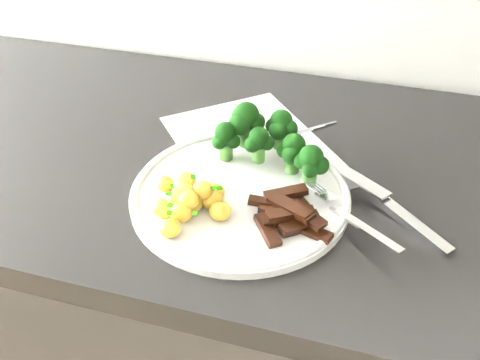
{
  "coord_description": "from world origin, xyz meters",
  "views": [
    {
      "loc": [
        0.08,
        1.05,
        1.35
      ],
      "look_at": [
        -0.08,
        1.59,
        0.92
      ],
      "focal_mm": 39.48,
      "sensor_mm": 36.0,
      "label": 1
    }
  ],
  "objects_px": {
    "counter": "(292,352)",
    "recipe_paper": "(254,148)",
    "plate": "(240,193)",
    "potatoes": "(189,200)",
    "beef_strips": "(290,214)",
    "fork": "(351,217)",
    "broccoli": "(270,138)",
    "knife": "(394,210)"
  },
  "relations": [
    {
      "from": "counter",
      "to": "potatoes",
      "type": "xyz_separation_m",
      "value": [
        -0.13,
        -0.14,
        0.47
      ]
    },
    {
      "from": "plate",
      "to": "fork",
      "type": "xyz_separation_m",
      "value": [
        0.15,
        -0.02,
        0.01
      ]
    },
    {
      "from": "plate",
      "to": "potatoes",
      "type": "xyz_separation_m",
      "value": [
        -0.05,
        -0.05,
        0.02
      ]
    },
    {
      "from": "recipe_paper",
      "to": "beef_strips",
      "type": "distance_m",
      "value": 0.18
    },
    {
      "from": "recipe_paper",
      "to": "broccoli",
      "type": "distance_m",
      "value": 0.08
    },
    {
      "from": "counter",
      "to": "potatoes",
      "type": "bearing_deg",
      "value": -133.42
    },
    {
      "from": "recipe_paper",
      "to": "plate",
      "type": "bearing_deg",
      "value": -84.57
    },
    {
      "from": "potatoes",
      "to": "plate",
      "type": "bearing_deg",
      "value": 44.89
    },
    {
      "from": "plate",
      "to": "fork",
      "type": "distance_m",
      "value": 0.15
    },
    {
      "from": "fork",
      "to": "recipe_paper",
      "type": "bearing_deg",
      "value": 139.16
    },
    {
      "from": "potatoes",
      "to": "knife",
      "type": "relative_size",
      "value": 0.6
    },
    {
      "from": "recipe_paper",
      "to": "fork",
      "type": "height_order",
      "value": "fork"
    },
    {
      "from": "potatoes",
      "to": "beef_strips",
      "type": "height_order",
      "value": "potatoes"
    },
    {
      "from": "broccoli",
      "to": "knife",
      "type": "relative_size",
      "value": 0.85
    },
    {
      "from": "plate",
      "to": "potatoes",
      "type": "height_order",
      "value": "potatoes"
    },
    {
      "from": "counter",
      "to": "fork",
      "type": "relative_size",
      "value": 16.75
    },
    {
      "from": "plate",
      "to": "knife",
      "type": "relative_size",
      "value": 1.48
    },
    {
      "from": "plate",
      "to": "knife",
      "type": "distance_m",
      "value": 0.2
    },
    {
      "from": "broccoli",
      "to": "fork",
      "type": "relative_size",
      "value": 1.19
    },
    {
      "from": "counter",
      "to": "beef_strips",
      "type": "bearing_deg",
      "value": -92.4
    },
    {
      "from": "beef_strips",
      "to": "fork",
      "type": "distance_m",
      "value": 0.08
    },
    {
      "from": "counter",
      "to": "recipe_paper",
      "type": "relative_size",
      "value": 6.66
    },
    {
      "from": "plate",
      "to": "beef_strips",
      "type": "distance_m",
      "value": 0.09
    },
    {
      "from": "counter",
      "to": "beef_strips",
      "type": "height_order",
      "value": "beef_strips"
    },
    {
      "from": "counter",
      "to": "fork",
      "type": "distance_m",
      "value": 0.48
    },
    {
      "from": "recipe_paper",
      "to": "knife",
      "type": "bearing_deg",
      "value": -24.72
    },
    {
      "from": "beef_strips",
      "to": "recipe_paper",
      "type": "bearing_deg",
      "value": 118.84
    },
    {
      "from": "counter",
      "to": "broccoli",
      "type": "relative_size",
      "value": 14.07
    },
    {
      "from": "counter",
      "to": "recipe_paper",
      "type": "distance_m",
      "value": 0.46
    },
    {
      "from": "counter",
      "to": "fork",
      "type": "xyz_separation_m",
      "value": [
        0.07,
        -0.11,
        0.47
      ]
    },
    {
      "from": "plate",
      "to": "fork",
      "type": "bearing_deg",
      "value": -7.64
    },
    {
      "from": "knife",
      "to": "counter",
      "type": "bearing_deg",
      "value": 150.7
    },
    {
      "from": "recipe_paper",
      "to": "broccoli",
      "type": "bearing_deg",
      "value": -52.65
    },
    {
      "from": "broccoli",
      "to": "potatoes",
      "type": "bearing_deg",
      "value": -120.29
    },
    {
      "from": "recipe_paper",
      "to": "fork",
      "type": "bearing_deg",
      "value": -40.84
    },
    {
      "from": "counter",
      "to": "plate",
      "type": "xyz_separation_m",
      "value": [
        -0.08,
        -0.09,
        0.45
      ]
    },
    {
      "from": "potatoes",
      "to": "recipe_paper",
      "type": "bearing_deg",
      "value": 76.35
    },
    {
      "from": "broccoli",
      "to": "fork",
      "type": "height_order",
      "value": "broccoli"
    },
    {
      "from": "recipe_paper",
      "to": "knife",
      "type": "relative_size",
      "value": 1.79
    },
    {
      "from": "counter",
      "to": "plate",
      "type": "distance_m",
      "value": 0.47
    },
    {
      "from": "plate",
      "to": "fork",
      "type": "relative_size",
      "value": 2.09
    },
    {
      "from": "plate",
      "to": "broccoli",
      "type": "height_order",
      "value": "broccoli"
    }
  ]
}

